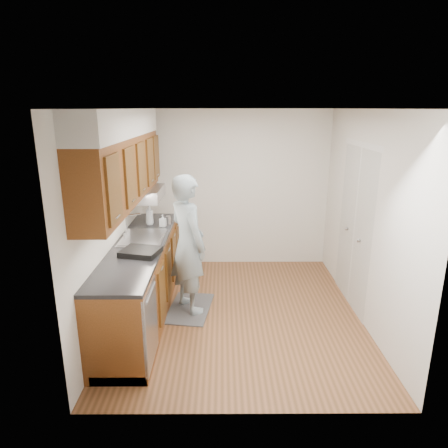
# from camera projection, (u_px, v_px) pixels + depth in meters

# --- Properties ---
(floor) EXTENTS (3.50, 3.50, 0.00)m
(floor) POSITION_uv_depth(u_px,v_px,m) (238.00, 313.00, 5.08)
(floor) COLOR brown
(floor) RESTS_ON ground
(ceiling) EXTENTS (3.50, 3.50, 0.00)m
(ceiling) POSITION_uv_depth(u_px,v_px,m) (241.00, 109.00, 4.38)
(ceiling) COLOR white
(ceiling) RESTS_ON wall_left
(wall_left) EXTENTS (0.02, 3.50, 2.50)m
(wall_left) POSITION_uv_depth(u_px,v_px,m) (113.00, 218.00, 4.73)
(wall_left) COLOR silver
(wall_left) RESTS_ON floor
(wall_right) EXTENTS (0.02, 3.50, 2.50)m
(wall_right) POSITION_uv_depth(u_px,v_px,m) (365.00, 218.00, 4.74)
(wall_right) COLOR silver
(wall_right) RESTS_ON floor
(wall_back) EXTENTS (3.00, 0.02, 2.50)m
(wall_back) POSITION_uv_depth(u_px,v_px,m) (235.00, 189.00, 6.41)
(wall_back) COLOR silver
(wall_back) RESTS_ON floor
(counter) EXTENTS (0.64, 2.80, 1.30)m
(counter) POSITION_uv_depth(u_px,v_px,m) (142.00, 278.00, 4.94)
(counter) COLOR brown
(counter) RESTS_ON floor
(upper_cabinets) EXTENTS (0.47, 2.80, 1.21)m
(upper_cabinets) POSITION_uv_depth(u_px,v_px,m) (124.00, 159.00, 4.57)
(upper_cabinets) COLOR brown
(upper_cabinets) RESTS_ON wall_left
(closet_door) EXTENTS (0.02, 1.22, 2.05)m
(closet_door) POSITION_uv_depth(u_px,v_px,m) (355.00, 229.00, 5.09)
(closet_door) COLOR white
(closet_door) RESTS_ON wall_right
(floor_mat) EXTENTS (0.62, 0.93, 0.02)m
(floor_mat) POSITION_uv_depth(u_px,v_px,m) (190.00, 308.00, 5.18)
(floor_mat) COLOR #59595C
(floor_mat) RESTS_ON floor
(person) EXTENTS (0.78, 0.84, 1.98)m
(person) POSITION_uv_depth(u_px,v_px,m) (188.00, 235.00, 4.90)
(person) COLOR #8EA2AD
(person) RESTS_ON floor_mat
(soap_bottle_a) EXTENTS (0.13, 0.13, 0.29)m
(soap_bottle_a) POSITION_uv_depth(u_px,v_px,m) (149.00, 214.00, 5.55)
(soap_bottle_a) COLOR silver
(soap_bottle_a) RESTS_ON counter
(soap_bottle_b) EXTENTS (0.10, 0.10, 0.17)m
(soap_bottle_b) POSITION_uv_depth(u_px,v_px,m) (163.00, 220.00, 5.47)
(soap_bottle_b) COLOR silver
(soap_bottle_b) RESTS_ON counter
(steel_can) EXTENTS (0.08, 0.08, 0.12)m
(steel_can) POSITION_uv_depth(u_px,v_px,m) (168.00, 220.00, 5.58)
(steel_can) COLOR #A5A5AA
(steel_can) RESTS_ON counter
(dish_rack) EXTENTS (0.47, 0.43, 0.06)m
(dish_rack) POSITION_uv_depth(u_px,v_px,m) (141.00, 252.00, 4.43)
(dish_rack) COLOR black
(dish_rack) RESTS_ON counter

